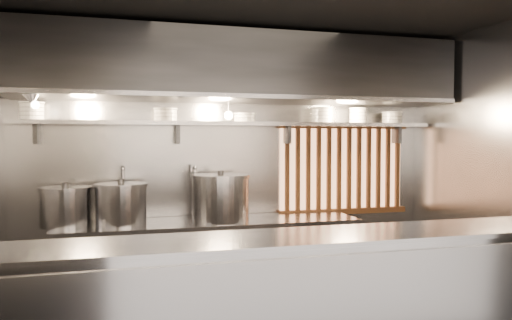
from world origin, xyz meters
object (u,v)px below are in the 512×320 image
stock_pot_right (221,198)px  pendant_bulb (229,115)px  heat_lamp (32,98)px  stock_pot_mid (121,204)px  stock_pot_left (65,206)px

stock_pot_right → pendant_bulb: bearing=47.3°
heat_lamp → stock_pot_right: (1.69, 0.23, -0.93)m
stock_pot_mid → stock_pot_right: stock_pot_right is taller
stock_pot_mid → stock_pot_right: bearing=-2.1°
heat_lamp → stock_pot_mid: size_ratio=0.60×
pendant_bulb → stock_pot_mid: pendant_bulb is taller
stock_pot_left → stock_pot_mid: (0.51, -0.06, 0.01)m
stock_pot_mid → stock_pot_right: (0.96, -0.04, 0.03)m
stock_pot_left → stock_pot_right: bearing=-3.6°
heat_lamp → stock_pot_right: heat_lamp is taller
stock_pot_right → stock_pot_mid: bearing=177.9°
pendant_bulb → heat_lamp: bearing=-169.0°
stock_pot_right → stock_pot_left: bearing=176.4°
heat_lamp → pendant_bulb: heat_lamp is taller
stock_pot_left → stock_pot_mid: bearing=-6.4°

